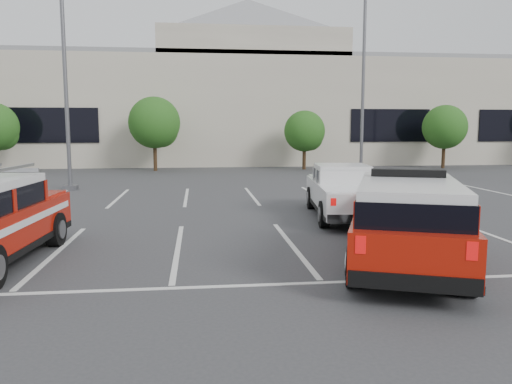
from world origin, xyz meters
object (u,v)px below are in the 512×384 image
at_px(tree_right, 446,129).
at_px(light_pole_left, 65,74).
at_px(fire_chief_suv, 407,228).
at_px(light_pole_mid, 363,85).
at_px(white_pickup, 344,197).
at_px(tree_mid_left, 156,124).
at_px(tree_mid_right, 306,133).
at_px(convention_building, 225,106).

bearing_deg(tree_right, light_pole_left, -156.49).
xyz_separation_m(tree_right, fire_chief_suv, (-13.13, -23.98, -1.98)).
bearing_deg(light_pole_mid, tree_right, 36.77).
distance_m(fire_chief_suv, white_pickup, 5.69).
distance_m(tree_mid_left, light_pole_left, 10.73).
relative_size(tree_mid_right, light_pole_mid, 0.39).
height_order(convention_building, fire_chief_suv, convention_building).
distance_m(light_pole_left, light_pole_mid, 15.52).
height_order(convention_building, white_pickup, convention_building).
xyz_separation_m(convention_building, light_pole_left, (-8.18, -19.86, 0.47)).
height_order(tree_mid_left, tree_mid_right, tree_mid_left).
relative_size(convention_building, tree_mid_left, 12.38).
distance_m(tree_mid_right, tree_right, 10.00).
xyz_separation_m(tree_mid_left, light_pole_mid, (11.91, -6.05, 2.14)).
relative_size(convention_building, white_pickup, 10.97).
relative_size(light_pole_mid, white_pickup, 1.87).
bearing_deg(light_pole_mid, tree_mid_right, 107.52).
bearing_deg(light_pole_left, tree_mid_right, 37.50).
xyz_separation_m(tree_mid_right, light_pole_mid, (1.91, -6.05, 2.68)).
bearing_deg(tree_right, white_pickup, -124.86).
relative_size(light_pole_mid, fire_chief_suv, 1.75).
bearing_deg(light_pole_left, fire_chief_suv, -54.44).
xyz_separation_m(tree_mid_left, fire_chief_suv, (6.87, -23.98, -2.25)).
bearing_deg(convention_building, tree_mid_right, -63.43).
bearing_deg(fire_chief_suv, tree_mid_right, 103.58).
bearing_deg(tree_right, fire_chief_suv, -118.70).
height_order(tree_mid_right, light_pole_mid, light_pole_mid).
xyz_separation_m(tree_mid_left, light_pole_left, (-3.09, -10.05, 2.14)).
bearing_deg(tree_mid_left, tree_mid_right, -0.00).
distance_m(tree_mid_right, fire_chief_suv, 24.25).
distance_m(tree_mid_right, white_pickup, 18.60).
bearing_deg(white_pickup, tree_right, 62.01).
xyz_separation_m(tree_mid_left, tree_right, (20.00, -0.00, -0.27)).
relative_size(convention_building, tree_right, 13.58).
xyz_separation_m(tree_mid_right, white_pickup, (-2.75, -18.30, -1.86)).
xyz_separation_m(tree_right, light_pole_left, (-23.09, -10.05, 2.41)).
xyz_separation_m(light_pole_left, white_pickup, (10.34, -8.26, -4.54)).
bearing_deg(tree_mid_right, fire_chief_suv, -97.43).
bearing_deg(white_pickup, tree_mid_right, 88.32).
distance_m(light_pole_left, white_pickup, 13.99).
xyz_separation_m(light_pole_mid, fire_chief_suv, (-5.04, -17.94, -4.39)).
bearing_deg(tree_mid_left, convention_building, 62.60).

